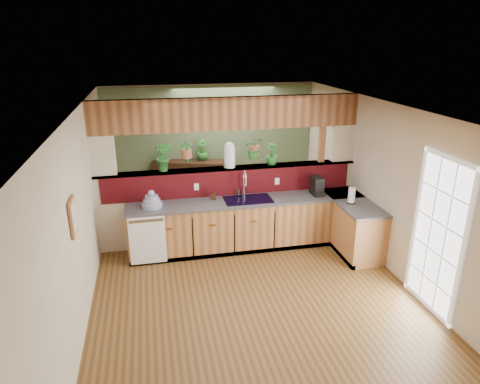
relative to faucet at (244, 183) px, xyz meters
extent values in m
cube|color=brown|center=(-0.21, -1.13, -1.16)|extent=(4.60, 7.00, 0.01)
cube|color=brown|center=(-0.21, -1.13, 1.44)|extent=(4.60, 7.00, 0.01)
cube|color=beige|center=(-0.21, 2.37, 0.14)|extent=(4.60, 0.02, 2.60)
cube|color=beige|center=(-0.21, -4.63, 0.14)|extent=(4.60, 0.02, 2.60)
cube|color=beige|center=(-2.51, -1.13, 0.14)|extent=(0.02, 7.00, 2.60)
cube|color=beige|center=(2.09, -1.13, 0.14)|extent=(0.02, 7.00, 2.60)
cube|color=beige|center=(-0.21, 0.22, -0.48)|extent=(4.60, 0.15, 1.35)
cube|color=#40080D|center=(-0.21, 0.14, -0.03)|extent=(4.40, 0.02, 0.45)
cube|color=brown|center=(-0.21, 0.22, 0.21)|extent=(4.60, 0.21, 0.04)
cube|color=brown|center=(-0.21, 0.22, 1.17)|extent=(4.60, 0.15, 0.55)
cube|color=beige|center=(-2.31, 0.22, 0.54)|extent=(0.40, 0.15, 0.70)
cube|color=beige|center=(1.89, 0.22, 0.54)|extent=(0.40, 0.15, 0.70)
cube|color=brown|center=(1.49, 0.22, 0.14)|extent=(0.10, 0.10, 2.60)
cube|color=brown|center=(-0.21, 0.22, 0.21)|extent=(4.60, 0.21, 0.04)
cube|color=brown|center=(-0.21, 0.22, 1.17)|extent=(4.60, 0.15, 0.55)
cube|color=#4A5C3F|center=(-0.21, 2.35, 0.14)|extent=(4.55, 0.02, 2.55)
cube|color=#945E33|center=(0.04, -0.15, -0.73)|extent=(4.10, 0.60, 0.86)
cube|color=#414145|center=(0.04, -0.15, -0.28)|extent=(4.14, 0.64, 0.04)
cube|color=#945E33|center=(1.79, -0.59, -0.73)|extent=(0.60, 1.48, 0.86)
cube|color=#414145|center=(1.79, -0.59, -0.28)|extent=(0.64, 1.52, 0.04)
cube|color=#945E33|center=(1.79, -0.15, -0.73)|extent=(0.60, 0.60, 0.86)
cube|color=#414145|center=(1.79, -0.15, -0.28)|extent=(0.64, 0.64, 0.04)
cube|color=black|center=(0.04, -0.42, -1.12)|extent=(4.10, 0.06, 0.08)
cube|color=black|center=(1.52, -0.59, -1.12)|extent=(0.06, 1.48, 0.08)
cube|color=white|center=(-1.69, -0.47, -0.71)|extent=(0.58, 0.02, 0.82)
cube|color=#B7B7B2|center=(-1.69, -0.48, -0.36)|extent=(0.54, 0.01, 0.05)
cube|color=black|center=(0.04, -0.15, -0.27)|extent=(0.82, 0.50, 0.03)
cube|color=black|center=(-0.15, -0.15, -0.36)|extent=(0.34, 0.40, 0.16)
cube|color=black|center=(0.23, -0.15, -0.36)|extent=(0.34, 0.40, 0.16)
cube|color=white|center=(2.06, -2.43, -0.11)|extent=(0.06, 1.02, 2.16)
cube|color=#945E33|center=(-2.49, -1.93, 0.39)|extent=(0.03, 0.35, 0.45)
cube|color=silver|center=(-2.47, -1.93, 0.39)|extent=(0.01, 0.27, 0.37)
cylinder|color=#B7B7B2|center=(0.00, 0.05, -0.21)|extent=(0.07, 0.07, 0.10)
cylinder|color=#B7B7B2|center=(0.00, 0.05, -0.02)|extent=(0.02, 0.02, 0.29)
torus|color=#B7B7B2|center=(0.00, -0.03, 0.12)|extent=(0.21, 0.06, 0.21)
cylinder|color=#B7B7B2|center=(0.00, -0.12, 0.05)|extent=(0.02, 0.02, 0.12)
cylinder|color=#B7B7B2|center=(-0.09, 0.05, -0.19)|extent=(0.03, 0.03, 0.10)
cylinder|color=#8992B1|center=(-1.58, -0.16, -0.22)|extent=(0.34, 0.34, 0.07)
cylinder|color=#8992B1|center=(-1.58, -0.16, -0.15)|extent=(0.27, 0.27, 0.06)
cylinder|color=#8992B1|center=(-1.58, -0.16, -0.09)|extent=(0.21, 0.21, 0.06)
sphere|color=#8992B1|center=(-1.58, -0.16, -0.02)|extent=(0.11, 0.11, 0.11)
imported|color=#3A2515|center=(-0.54, -0.02, -0.17)|extent=(0.09, 0.09, 0.17)
cube|color=black|center=(1.28, -0.17, -0.10)|extent=(0.17, 0.28, 0.32)
cube|color=black|center=(1.28, -0.27, -0.21)|extent=(0.15, 0.11, 0.11)
cylinder|color=silver|center=(1.28, -0.23, -0.16)|extent=(0.09, 0.09, 0.09)
cylinder|color=black|center=(1.69, -0.69, -0.25)|extent=(0.14, 0.14, 0.02)
cylinder|color=#B7B7B2|center=(1.69, -0.69, -0.11)|extent=(0.02, 0.02, 0.30)
cylinder|color=white|center=(1.69, -0.69, -0.11)|extent=(0.11, 0.11, 0.26)
cylinder|color=silver|center=(-0.21, 0.22, 0.40)|extent=(0.20, 0.20, 0.33)
sphere|color=silver|center=(-0.21, 0.22, 0.59)|extent=(0.18, 0.18, 0.18)
imported|color=#205B21|center=(-1.33, 0.22, 0.48)|extent=(0.27, 0.22, 0.49)
imported|color=#205B21|center=(0.56, 0.22, 0.42)|extent=(0.22, 0.22, 0.38)
cylinder|color=brown|center=(-0.95, 0.22, 0.73)|extent=(0.01, 0.01, 0.32)
cylinder|color=brown|center=(-0.95, 0.22, 0.51)|extent=(0.17, 0.17, 0.15)
imported|color=#205B21|center=(-0.95, 0.22, 0.73)|extent=(0.21, 0.16, 0.36)
cylinder|color=brown|center=(0.24, 0.22, 0.73)|extent=(0.01, 0.01, 0.32)
cylinder|color=brown|center=(0.24, 0.22, 0.51)|extent=(0.18, 0.18, 0.15)
imported|color=#205B21|center=(0.24, 0.22, 0.74)|extent=(0.42, 0.39, 0.38)
cube|color=black|center=(-0.76, 2.12, -0.66)|extent=(1.59, 0.83, 1.02)
imported|color=#205B21|center=(-1.35, 2.12, 0.05)|extent=(0.24, 0.20, 0.39)
imported|color=#205B21|center=(-0.45, 2.12, 0.08)|extent=(0.30, 0.30, 0.45)
imported|color=#205B21|center=(0.58, 0.99, -0.80)|extent=(0.67, 0.58, 0.71)
camera|label=1|loc=(-1.54, -6.84, 2.36)|focal=32.00mm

